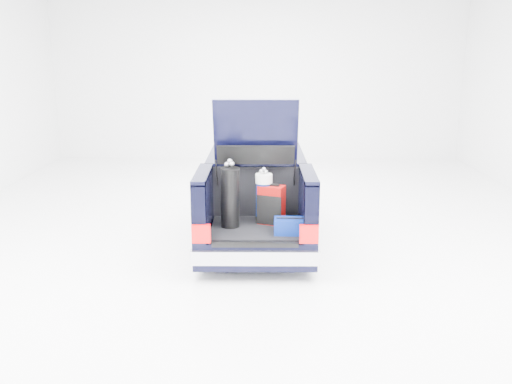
{
  "coord_description": "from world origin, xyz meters",
  "views": [
    {
      "loc": [
        0.07,
        -9.19,
        3.14
      ],
      "look_at": [
        0.0,
        -0.5,
        0.88
      ],
      "focal_mm": 38.0,
      "sensor_mm": 36.0,
      "label": 1
    }
  ],
  "objects_px": {
    "car": "(256,195)",
    "red_suitcase": "(271,205)",
    "black_golf_bag": "(230,197)",
    "blue_duffel": "(290,226)",
    "blue_golf_bag": "(264,198)"
  },
  "relations": [
    {
      "from": "red_suitcase",
      "to": "blue_golf_bag",
      "type": "relative_size",
      "value": 0.73
    },
    {
      "from": "car",
      "to": "red_suitcase",
      "type": "bearing_deg",
      "value": -80.42
    },
    {
      "from": "car",
      "to": "red_suitcase",
      "type": "height_order",
      "value": "car"
    },
    {
      "from": "red_suitcase",
      "to": "black_golf_bag",
      "type": "relative_size",
      "value": 0.62
    },
    {
      "from": "car",
      "to": "blue_duffel",
      "type": "xyz_separation_m",
      "value": [
        0.5,
        -1.88,
        0.04
      ]
    },
    {
      "from": "car",
      "to": "black_golf_bag",
      "type": "distance_m",
      "value": 1.67
    },
    {
      "from": "blue_golf_bag",
      "to": "car",
      "type": "bearing_deg",
      "value": 112.77
    },
    {
      "from": "blue_duffel",
      "to": "black_golf_bag",
      "type": "bearing_deg",
      "value": 163.57
    },
    {
      "from": "red_suitcase",
      "to": "blue_duffel",
      "type": "distance_m",
      "value": 0.56
    },
    {
      "from": "black_golf_bag",
      "to": "blue_duffel",
      "type": "height_order",
      "value": "black_golf_bag"
    },
    {
      "from": "blue_golf_bag",
      "to": "blue_duffel",
      "type": "xyz_separation_m",
      "value": [
        0.38,
        -0.53,
        -0.28
      ]
    },
    {
      "from": "car",
      "to": "blue_golf_bag",
      "type": "relative_size",
      "value": 5.43
    },
    {
      "from": "car",
      "to": "blue_duffel",
      "type": "relative_size",
      "value": 9.96
    },
    {
      "from": "blue_golf_bag",
      "to": "red_suitcase",
      "type": "bearing_deg",
      "value": -13.28
    },
    {
      "from": "car",
      "to": "blue_golf_bag",
      "type": "xyz_separation_m",
      "value": [
        0.12,
        -1.36,
        0.31
      ]
    }
  ]
}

